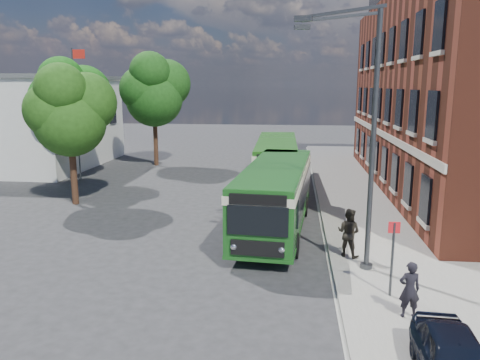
# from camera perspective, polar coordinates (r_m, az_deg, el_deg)

# --- Properties ---
(ground) EXTENTS (120.00, 120.00, 0.00)m
(ground) POSITION_cam_1_polar(r_m,az_deg,el_deg) (19.46, -1.28, -8.19)
(ground) COLOR #2C2C2F
(ground) RESTS_ON ground
(pavement) EXTENTS (6.00, 48.00, 0.15)m
(pavement) POSITION_cam_1_polar(r_m,az_deg,el_deg) (27.31, 15.82, -2.66)
(pavement) COLOR gray
(pavement) RESTS_ON ground
(kerb_line) EXTENTS (0.12, 48.00, 0.01)m
(kerb_line) POSITION_cam_1_polar(r_m,az_deg,el_deg) (26.99, 9.41, -2.69)
(kerb_line) COLOR beige
(kerb_line) RESTS_ON ground
(white_building) EXTENTS (9.40, 13.40, 7.30)m
(white_building) POSITION_cam_1_polar(r_m,az_deg,el_deg) (41.66, -23.13, 6.62)
(white_building) COLOR silver
(white_building) RESTS_ON ground
(flagpole) EXTENTS (0.95, 0.10, 9.00)m
(flagpole) POSITION_cam_1_polar(r_m,az_deg,el_deg) (34.59, -19.30, 8.20)
(flagpole) COLOR #393C3E
(flagpole) RESTS_ON ground
(street_lamp) EXTENTS (2.96, 2.38, 9.00)m
(street_lamp) POSITION_cam_1_polar(r_m,az_deg,el_deg) (16.41, 14.69, 4.94)
(street_lamp) COLOR #393C3E
(street_lamp) RESTS_ON ground
(bus_stop_sign) EXTENTS (0.35, 0.08, 2.52)m
(bus_stop_sign) POSITION_cam_1_polar(r_m,az_deg,el_deg) (15.15, 18.09, -8.57)
(bus_stop_sign) COLOR #393C3E
(bus_stop_sign) RESTS_ON ground
(bus_front) EXTENTS (3.42, 10.87, 3.02)m
(bus_front) POSITION_cam_1_polar(r_m,az_deg,el_deg) (21.32, 4.41, -1.33)
(bus_front) COLOR #195419
(bus_front) RESTS_ON ground
(bus_rear) EXTENTS (2.85, 11.17, 3.02)m
(bus_rear) POSITION_cam_1_polar(r_m,az_deg,el_deg) (30.78, 4.48, 2.66)
(bus_rear) COLOR #226118
(bus_rear) RESTS_ON ground
(pedestrian_a) EXTENTS (0.64, 0.45, 1.64)m
(pedestrian_a) POSITION_cam_1_polar(r_m,az_deg,el_deg) (14.19, 19.96, -12.44)
(pedestrian_a) COLOR black
(pedestrian_a) RESTS_ON pavement
(pedestrian_b) EXTENTS (1.14, 1.06, 1.86)m
(pedestrian_b) POSITION_cam_1_polar(r_m,az_deg,el_deg) (18.27, 13.10, -6.25)
(pedestrian_b) COLOR black
(pedestrian_b) RESTS_ON pavement
(tree_left) EXTENTS (4.57, 4.34, 7.71)m
(tree_left) POSITION_cam_1_polar(r_m,az_deg,el_deg) (27.08, -20.05, 8.01)
(tree_left) COLOR #361F13
(tree_left) RESTS_ON ground
(tree_mid) EXTENTS (4.94, 4.70, 8.35)m
(tree_mid) POSITION_cam_1_polar(r_m,az_deg,el_deg) (33.26, -20.10, 9.29)
(tree_mid) COLOR #361F13
(tree_mid) RESTS_ON ground
(tree_right) EXTENTS (5.41, 5.15, 9.14)m
(tree_right) POSITION_cam_1_polar(r_m,az_deg,el_deg) (38.89, -10.39, 10.82)
(tree_right) COLOR #361F13
(tree_right) RESTS_ON ground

